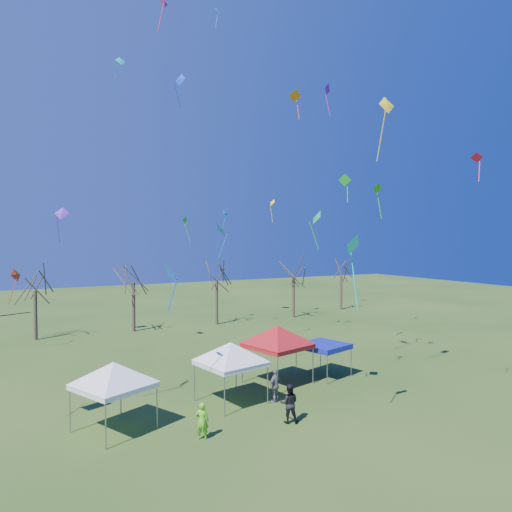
{
  "coord_description": "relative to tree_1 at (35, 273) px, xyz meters",
  "views": [
    {
      "loc": [
        -12.2,
        -19.15,
        8.68
      ],
      "look_at": [
        -0.5,
        3.0,
        7.8
      ],
      "focal_mm": 32.0,
      "sensor_mm": 36.0,
      "label": 1
    }
  ],
  "objects": [
    {
      "name": "kite_25",
      "position": [
        15.44,
        -22.84,
        6.31
      ],
      "size": [
        0.72,
        0.57,
        1.65
      ],
      "rotation": [
        0.0,
        0.0,
        2.56
      ],
      "color": "green",
      "rests_on": "ground"
    },
    {
      "name": "tree_2",
      "position": [
        8.4,
        -0.27,
        0.5
      ],
      "size": [
        3.71,
        3.71,
        8.18
      ],
      "color": "#3D2D21",
      "rests_on": "ground"
    },
    {
      "name": "tent_white_mid",
      "position": [
        8.63,
        -21.87,
        -2.78
      ],
      "size": [
        4.15,
        4.15,
        3.73
      ],
      "rotation": [
        0.0,
        0.0,
        0.2
      ],
      "color": "gray",
      "rests_on": "ground"
    },
    {
      "name": "kite_17",
      "position": [
        21.34,
        -19.11,
        6.49
      ],
      "size": [
        0.85,
        0.51,
        2.57
      ],
      "rotation": [
        0.0,
        0.0,
        3.18
      ],
      "color": "green",
      "rests_on": "ground"
    },
    {
      "name": "kite_22",
      "position": [
        12.86,
        -2.27,
        4.68
      ],
      "size": [
        0.89,
        0.83,
        2.45
      ],
      "rotation": [
        0.0,
        0.0,
        3.72
      ],
      "color": "#22A319",
      "rests_on": "ground"
    },
    {
      "name": "kite_3",
      "position": [
        12.76,
        -1.37,
        18.22
      ],
      "size": [
        1.02,
        1.36,
        3.21
      ],
      "rotation": [
        0.0,
        0.0,
        5.16
      ],
      "color": "blue",
      "rests_on": "ground"
    },
    {
      "name": "kite_9",
      "position": [
        19.05,
        -28.69,
        6.96
      ],
      "size": [
        0.65,
        0.72,
        1.5
      ],
      "rotation": [
        0.0,
        0.0,
        2.08
      ],
      "color": "red",
      "rests_on": "ground"
    },
    {
      "name": "tree_3",
      "position": [
        16.8,
        -0.6,
        0.29
      ],
      "size": [
        3.59,
        3.59,
        7.91
      ],
      "color": "#3D2D21",
      "rests_on": "ground"
    },
    {
      "name": "kite_11",
      "position": [
        12.59,
        -11.52,
        3.67
      ],
      "size": [
        0.86,
        1.3,
        2.74
      ],
      "rotation": [
        0.0,
        0.0,
        1.52
      ],
      "color": "blue",
      "rests_on": "ground"
    },
    {
      "name": "kite_18",
      "position": [
        17.4,
        -18.45,
        13.05
      ],
      "size": [
        0.84,
        0.65,
        2.2
      ],
      "rotation": [
        0.0,
        0.0,
        3.69
      ],
      "color": "purple",
      "rests_on": "ground"
    },
    {
      "name": "kite_24",
      "position": [
        7.24,
        -14.63,
        18.23
      ],
      "size": [
        1.01,
        0.84,
        2.53
      ],
      "rotation": [
        0.0,
        0.0,
        0.58
      ],
      "color": "#F03585",
      "rests_on": "ground"
    },
    {
      "name": "kite_12",
      "position": [
        23.44,
        -0.51,
        6.95
      ],
      "size": [
        0.54,
        0.87,
        2.58
      ],
      "rotation": [
        0.0,
        0.0,
        4.82
      ],
      "color": "yellow",
      "rests_on": "ground"
    },
    {
      "name": "tent_white_west",
      "position": [
        2.41,
        -22.65,
        -2.86
      ],
      "size": [
        3.86,
        3.86,
        3.63
      ],
      "rotation": [
        0.0,
        0.0,
        0.43
      ],
      "color": "gray",
      "rests_on": "ground"
    },
    {
      "name": "kite_27",
      "position": [
        12.33,
        -24.4,
        4.03
      ],
      "size": [
        0.65,
        0.93,
        2.09
      ],
      "rotation": [
        0.0,
        0.0,
        4.52
      ],
      "color": "green",
      "rests_on": "ground"
    },
    {
      "name": "kite_13",
      "position": [
        -1.45,
        -4.06,
        0.17
      ],
      "size": [
        1.09,
        1.13,
        2.78
      ],
      "rotation": [
        0.0,
        0.0,
        0.87
      ],
      "color": "#C23912",
      "rests_on": "ground"
    },
    {
      "name": "kite_19",
      "position": [
        16.28,
        -3.95,
        5.39
      ],
      "size": [
        0.93,
        0.84,
        2.34
      ],
      "rotation": [
        0.0,
        0.0,
        0.62
      ],
      "color": "blue",
      "rests_on": "ground"
    },
    {
      "name": "kite_6",
      "position": [
        26.31,
        -0.55,
        18.93
      ],
      "size": [
        1.61,
        1.23,
        3.33
      ],
      "rotation": [
        0.0,
        0.0,
        2.98
      ],
      "color": "orange",
      "rests_on": "ground"
    },
    {
      "name": "tent_blue",
      "position": [
        15.85,
        -20.33,
        -3.87
      ],
      "size": [
        3.27,
        3.27,
        2.08
      ],
      "rotation": [
        0.0,
        0.0,
        0.27
      ],
      "color": "gray",
      "rests_on": "ground"
    },
    {
      "name": "tent_red",
      "position": [
        12.5,
        -20.21,
        -2.52
      ],
      "size": [
        4.45,
        4.45,
        4.05
      ],
      "rotation": [
        0.0,
        0.0,
        0.25
      ],
      "color": "gray",
      "rests_on": "ground"
    },
    {
      "name": "kite_5",
      "position": [
        12.15,
        -27.49,
        2.62
      ],
      "size": [
        1.19,
        0.86,
        3.48
      ],
      "rotation": [
        0.0,
        0.0,
        3.47
      ],
      "color": "#0DCBCF",
      "rests_on": "ground"
    },
    {
      "name": "kite_2",
      "position": [
        2.08,
        -1.7,
        5.15
      ],
      "size": [
        1.39,
        1.08,
        3.05
      ],
      "rotation": [
        0.0,
        0.0,
        5.89
      ],
      "color": "#5719B3",
      "rests_on": "ground"
    },
    {
      "name": "person_dark",
      "position": [
        9.95,
        -25.63,
        -4.87
      ],
      "size": [
        1.13,
        1.05,
        1.85
      ],
      "primitive_type": "imported",
      "rotation": [
        0.0,
        0.0,
        2.62
      ],
      "color": "black",
      "rests_on": "ground"
    },
    {
      "name": "tree_5",
      "position": [
        34.49,
        1.42,
        -0.06
      ],
      "size": [
        3.39,
        3.39,
        7.46
      ],
      "color": "#3D2D21",
      "rests_on": "ground"
    },
    {
      "name": "ground",
      "position": [
        10.77,
        -24.65,
        -5.79
      ],
      "size": [
        140.0,
        140.0,
        0.0
      ],
      "primitive_type": "plane",
      "color": "#284817",
      "rests_on": "ground"
    },
    {
      "name": "kite_15",
      "position": [
        11.76,
        -12.85,
        19.45
      ],
      "size": [
        0.96,
        0.92,
        1.61
      ],
      "rotation": [
        0.0,
        0.0,
        0.68
      ],
      "color": "#1683EF",
      "rests_on": "ground"
    },
    {
      "name": "kite_26",
      "position": [
        6.57,
        -4.3,
        17.84
      ],
      "size": [
        0.97,
        0.85,
        2.76
      ],
      "rotation": [
        0.0,
        0.0,
        0.11
      ],
      "color": "#0BB3B0",
      "rests_on": "ground"
    },
    {
      "name": "tree_1",
      "position": [
        0.0,
        0.0,
        0.0
      ],
      "size": [
        3.42,
        3.42,
        7.54
      ],
      "color": "#3D2D21",
      "rests_on": "ground"
    },
    {
      "name": "person_grey",
      "position": [
        10.76,
        -22.93,
        -4.9
      ],
      "size": [
        1.13,
        0.82,
        1.78
      ],
      "primitive_type": "imported",
      "rotation": [
        0.0,
        0.0,
        3.56
      ],
      "color": "slate",
      "rests_on": "ground"
    },
    {
      "name": "tree_4",
      "position": [
        26.12,
        -0.65,
        0.27
      ],
      "size": [
        3.58,
        3.58,
        7.89
      ],
      "color": "#3D2D21",
      "rests_on": "ground"
    },
    {
      "name": "person_green",
      "position": [
        5.64,
        -25.38,
        -4.99
      ],
      "size": [
        0.69,
        0.58,
        1.61
      ],
      "primitive_type": "imported",
      "rotation": [
        0.0,
        0.0,
        2.74
      ],
      "color": "#67D321",
      "rests_on": "ground"
    },
    {
      "name": "kite_0",
      "position": [
        16.92,
        -24.6,
        10.33
      ],
      "size": [
        1.09,
        0.76,
        3.63
      ],
      "rotation": [
        0.0,
        0.0,
        6.23
      ],
      "color": "yellow",
      "rests_on": "ground"
    },
    {
      "name": "kite_1",
      "position": [
        4.89,
        -23.4,
        1.39
      ],
      "size": [
        0.59,
        1.02,
        2.23
      ],
      "rotation": [
        0.0,
        0.0,
        1.67
      ],
      "color": "blue",
      "rests_on": "ground"
    }
  ]
}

